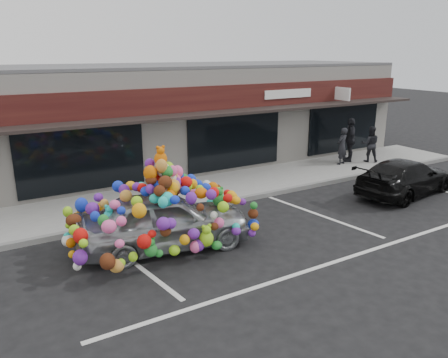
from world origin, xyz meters
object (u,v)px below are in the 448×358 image
pedestrian_b (370,144)px  black_sedan (405,177)px  toy_car (164,214)px  pedestrian_a (342,146)px  pedestrian_c (350,140)px

pedestrian_b → black_sedan: bearing=97.8°
toy_car → pedestrian_a: size_ratio=3.07×
pedestrian_c → toy_car: bearing=-34.0°
toy_car → pedestrian_b: (11.12, 3.21, 0.02)m
toy_car → pedestrian_b: 11.58m
toy_car → black_sedan: size_ratio=1.13×
black_sedan → pedestrian_b: bearing=-39.2°
black_sedan → toy_car: bearing=80.5°
toy_car → pedestrian_a: toy_car is taller
toy_car → pedestrian_a: 10.33m
black_sedan → pedestrian_b: pedestrian_b is taller
pedestrian_b → pedestrian_c: bearing=1.6°
pedestrian_a → pedestrian_c: bearing=-175.9°
pedestrian_a → pedestrian_c: size_ratio=0.83×
pedestrian_a → pedestrian_b: pedestrian_a is taller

